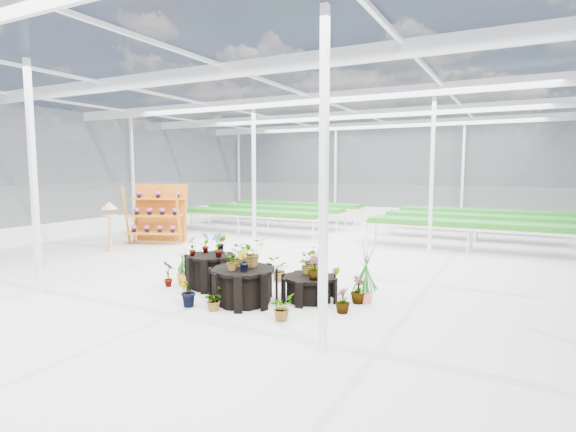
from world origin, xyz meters
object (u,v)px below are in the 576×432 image
at_px(bird_table, 110,226).
at_px(shelf_rack, 156,214).
at_px(plinth_mid, 243,286).
at_px(plinth_tall, 210,271).
at_px(plinth_low, 309,288).

bearing_deg(bird_table, shelf_rack, 85.72).
bearing_deg(bird_table, plinth_mid, -18.04).
relative_size(plinth_tall, plinth_low, 0.98).
height_order(plinth_tall, plinth_mid, plinth_tall).
xyz_separation_m(plinth_tall, shelf_rack, (-4.99, 3.71, 0.63)).
relative_size(plinth_low, shelf_rack, 0.53).
xyz_separation_m(plinth_mid, shelf_rack, (-6.19, 4.31, 0.65)).
height_order(plinth_tall, bird_table, bird_table).
distance_m(plinth_tall, bird_table, 5.63).
height_order(plinth_mid, plinth_low, plinth_mid).
relative_size(plinth_mid, shelf_rack, 0.63).
bearing_deg(plinth_mid, bird_table, 157.81).
bearing_deg(plinth_tall, plinth_mid, -26.57).
xyz_separation_m(plinth_tall, plinth_mid, (1.20, -0.60, -0.02)).
relative_size(plinth_tall, shelf_rack, 0.52).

